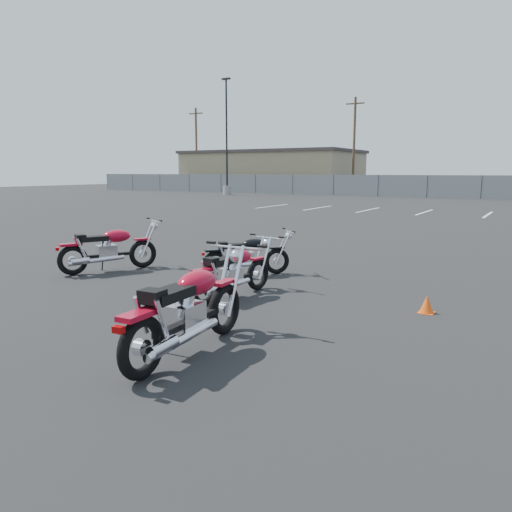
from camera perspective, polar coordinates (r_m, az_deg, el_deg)
The scene contains 12 objects.
ground at distance 8.41m, azimuth -3.25°, elevation -4.85°, with size 120.00×120.00×0.00m, color black.
motorcycle_front_red at distance 11.00m, azimuth -16.51°, elevation 0.81°, with size 1.37×2.12×1.07m.
motorcycle_second_black at distance 10.11m, azimuth -1.10°, elevation 0.07°, with size 1.57×1.61×0.93m.
motorcycle_third_red at distance 8.37m, azimuth -2.68°, elevation -1.81°, with size 0.76×1.98×0.97m.
motorcycle_rear_red at distance 5.82m, azimuth -7.77°, elevation -6.13°, with size 0.92×2.39×1.17m.
training_cone_near at distance 7.95m, azimuth 18.94°, elevation -5.24°, with size 0.23×0.23×0.27m.
light_pole_west at distance 45.29m, azimuth -3.35°, elevation 10.29°, with size 0.80×0.70×10.09m.
chainlink_fence at distance 42.04m, azimuth 24.36°, elevation 7.17°, with size 80.06×0.06×1.80m.
tan_building_west at distance 55.52m, azimuth 1.84°, elevation 9.72°, with size 18.40×10.40×4.30m.
utility_pole_a at distance 57.39m, azimuth -6.82°, elevation 12.18°, with size 1.80×0.24×9.00m.
utility_pole_b at distance 49.68m, azimuth 11.14°, elevation 12.47°, with size 1.80×0.24×9.00m.
parking_line_stripes at distance 27.76m, azimuth 15.67°, elevation 4.97°, with size 15.12×4.00×0.01m.
Camera 1 is at (4.52, -6.78, 2.11)m, focal length 35.00 mm.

